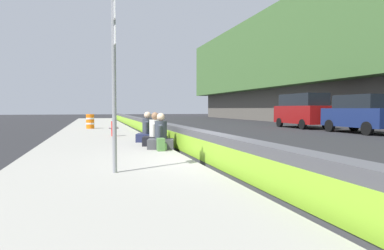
{
  "coord_description": "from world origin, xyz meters",
  "views": [
    {
      "loc": [
        -8.36,
        2.91,
        1.47
      ],
      "look_at": [
        3.97,
        -0.64,
        0.85
      ],
      "focal_mm": 32.07,
      "sensor_mm": 36.0,
      "label": 1
    }
  ],
  "objects_px": {
    "seated_person_rear": "(148,132)",
    "fire_hydrant": "(114,127)",
    "construction_barrel": "(90,121)",
    "seated_person_foreground": "(161,137)",
    "backpack": "(161,145)",
    "route_sign_post": "(114,72)",
    "parked_car_fourth": "(302,110)",
    "seated_person_middle": "(155,135)",
    "parked_car_third": "(361,113)"
  },
  "relations": [
    {
      "from": "seated_person_rear",
      "to": "fire_hydrant",
      "type": "bearing_deg",
      "value": 19.42
    },
    {
      "from": "seated_person_rear",
      "to": "construction_barrel",
      "type": "relative_size",
      "value": 1.26
    },
    {
      "from": "seated_person_foreground",
      "to": "backpack",
      "type": "height_order",
      "value": "seated_person_foreground"
    },
    {
      "from": "route_sign_post",
      "to": "fire_hydrant",
      "type": "height_order",
      "value": "route_sign_post"
    },
    {
      "from": "backpack",
      "to": "construction_barrel",
      "type": "height_order",
      "value": "construction_barrel"
    },
    {
      "from": "route_sign_post",
      "to": "backpack",
      "type": "bearing_deg",
      "value": -25.85
    },
    {
      "from": "fire_hydrant",
      "to": "backpack",
      "type": "bearing_deg",
      "value": -170.11
    },
    {
      "from": "fire_hydrant",
      "to": "parked_car_fourth",
      "type": "relative_size",
      "value": 0.17
    },
    {
      "from": "fire_hydrant",
      "to": "route_sign_post",
      "type": "bearing_deg",
      "value": 176.95
    },
    {
      "from": "seated_person_foreground",
      "to": "seated_person_rear",
      "type": "height_order",
      "value": "seated_person_rear"
    },
    {
      "from": "seated_person_middle",
      "to": "route_sign_post",
      "type": "bearing_deg",
      "value": 160.97
    },
    {
      "from": "seated_person_foreground",
      "to": "seated_person_middle",
      "type": "relative_size",
      "value": 0.99
    },
    {
      "from": "seated_person_middle",
      "to": "parked_car_third",
      "type": "bearing_deg",
      "value": -70.73
    },
    {
      "from": "seated_person_middle",
      "to": "seated_person_rear",
      "type": "bearing_deg",
      "value": 1.96
    },
    {
      "from": "seated_person_middle",
      "to": "seated_person_rear",
      "type": "distance_m",
      "value": 1.46
    },
    {
      "from": "seated_person_middle",
      "to": "seated_person_foreground",
      "type": "bearing_deg",
      "value": -179.28
    },
    {
      "from": "seated_person_foreground",
      "to": "parked_car_fourth",
      "type": "xyz_separation_m",
      "value": [
        11.3,
        -12.93,
        0.84
      ]
    },
    {
      "from": "seated_person_middle",
      "to": "construction_barrel",
      "type": "xyz_separation_m",
      "value": [
        11.46,
        2.34,
        0.11
      ]
    },
    {
      "from": "seated_person_rear",
      "to": "construction_barrel",
      "type": "bearing_deg",
      "value": 12.91
    },
    {
      "from": "fire_hydrant",
      "to": "parked_car_third",
      "type": "distance_m",
      "value": 14.3
    },
    {
      "from": "fire_hydrant",
      "to": "backpack",
      "type": "relative_size",
      "value": 2.2
    },
    {
      "from": "fire_hydrant",
      "to": "seated_person_rear",
      "type": "distance_m",
      "value": 3.43
    },
    {
      "from": "seated_person_rear",
      "to": "backpack",
      "type": "xyz_separation_m",
      "value": [
        -3.07,
        0.04,
        -0.18
      ]
    },
    {
      "from": "backpack",
      "to": "seated_person_foreground",
      "type": "bearing_deg",
      "value": -9.79
    },
    {
      "from": "seated_person_foreground",
      "to": "parked_car_fourth",
      "type": "relative_size",
      "value": 0.23
    },
    {
      "from": "fire_hydrant",
      "to": "parked_car_fourth",
      "type": "distance_m",
      "value": 15.22
    },
    {
      "from": "seated_person_rear",
      "to": "seated_person_foreground",
      "type": "bearing_deg",
      "value": -178.55
    },
    {
      "from": "route_sign_post",
      "to": "backpack",
      "type": "height_order",
      "value": "route_sign_post"
    },
    {
      "from": "route_sign_post",
      "to": "seated_person_foreground",
      "type": "relative_size",
      "value": 3.05
    },
    {
      "from": "seated_person_middle",
      "to": "backpack",
      "type": "relative_size",
      "value": 2.99
    },
    {
      "from": "seated_person_foreground",
      "to": "backpack",
      "type": "bearing_deg",
      "value": 170.21
    },
    {
      "from": "route_sign_post",
      "to": "construction_barrel",
      "type": "xyz_separation_m",
      "value": [
        16.39,
        0.64,
        -1.59
      ]
    },
    {
      "from": "seated_person_foreground",
      "to": "fire_hydrant",
      "type": "bearing_deg",
      "value": 11.9
    },
    {
      "from": "fire_hydrant",
      "to": "seated_person_rear",
      "type": "height_order",
      "value": "seated_person_rear"
    },
    {
      "from": "route_sign_post",
      "to": "seated_person_middle",
      "type": "relative_size",
      "value": 3.01
    },
    {
      "from": "parked_car_third",
      "to": "route_sign_post",
      "type": "bearing_deg",
      "value": 122.73
    },
    {
      "from": "fire_hydrant",
      "to": "parked_car_fourth",
      "type": "xyz_separation_m",
      "value": [
        5.6,
        -14.14,
        0.77
      ]
    },
    {
      "from": "seated_person_foreground",
      "to": "seated_person_middle",
      "type": "bearing_deg",
      "value": 0.72
    },
    {
      "from": "parked_car_third",
      "to": "construction_barrel",
      "type": "bearing_deg",
      "value": 65.98
    },
    {
      "from": "construction_barrel",
      "to": "parked_car_third",
      "type": "height_order",
      "value": "parked_car_third"
    },
    {
      "from": "backpack",
      "to": "parked_car_third",
      "type": "relative_size",
      "value": 0.08
    },
    {
      "from": "backpack",
      "to": "parked_car_third",
      "type": "bearing_deg",
      "value": -64.86
    },
    {
      "from": "seated_person_middle",
      "to": "parked_car_third",
      "type": "distance_m",
      "value": 13.89
    },
    {
      "from": "backpack",
      "to": "parked_car_third",
      "type": "distance_m",
      "value": 14.59
    },
    {
      "from": "seated_person_foreground",
      "to": "construction_barrel",
      "type": "distance_m",
      "value": 12.69
    },
    {
      "from": "seated_person_foreground",
      "to": "parked_car_third",
      "type": "distance_m",
      "value": 14.25
    },
    {
      "from": "construction_barrel",
      "to": "backpack",
      "type": "bearing_deg",
      "value": -170.23
    },
    {
      "from": "seated_person_middle",
      "to": "parked_car_fourth",
      "type": "xyz_separation_m",
      "value": [
        10.29,
        -12.95,
        0.84
      ]
    },
    {
      "from": "seated_person_foreground",
      "to": "parked_car_fourth",
      "type": "height_order",
      "value": "parked_car_fourth"
    },
    {
      "from": "route_sign_post",
      "to": "seated_person_middle",
      "type": "xyz_separation_m",
      "value": [
        4.93,
        -1.7,
        -1.7
      ]
    }
  ]
}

